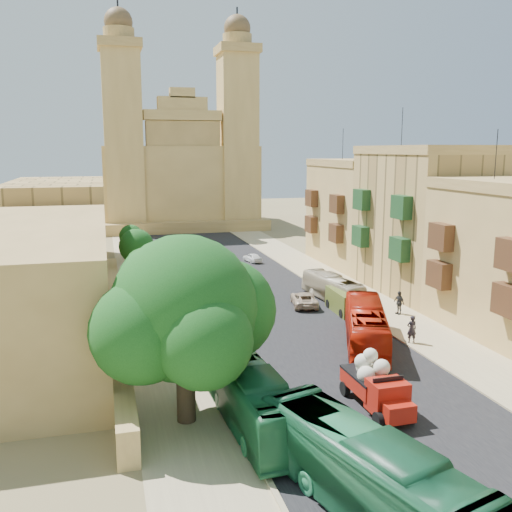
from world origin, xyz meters
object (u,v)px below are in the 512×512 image
olive_pickup (345,302)px  car_cream (304,299)px  street_tree_d (131,237)px  pedestrian_a (412,329)px  pedestrian_c (399,303)px  car_dkblue (175,255)px  car_blue_a (228,307)px  car_white_a (237,300)px  church (179,172)px  bus_green_south (370,475)px  street_tree_a (159,317)px  street_tree_c (136,246)px  street_tree_b (145,270)px  ficus_tree (186,313)px  bus_red_east (366,326)px  bus_cream_east (332,288)px  car_blue_b (188,248)px  red_truck (377,384)px  bus_green_north (251,396)px  car_white_b (252,258)px

olive_pickup → car_cream: size_ratio=1.02×
street_tree_d → pedestrian_a: 40.41m
olive_pickup → pedestrian_c: (4.05, -1.72, 0.08)m
car_dkblue → car_blue_a: bearing=-101.4°
car_white_a → street_tree_d: bearing=109.0°
church → car_cream: (3.44, -55.95, -8.90)m
bus_green_south → street_tree_a: bearing=92.9°
street_tree_d → olive_pickup: (16.12, -28.00, -2.04)m
street_tree_d → car_dkblue: street_tree_d is taller
car_blue_a → pedestrian_a: size_ratio=2.13×
street_tree_a → street_tree_c: (0.00, 24.00, 0.57)m
car_cream → street_tree_b: bearing=6.3°
church → pedestrian_a: church is taller
ficus_tree → bus_red_east: size_ratio=0.89×
car_cream → car_blue_a: bearing=21.9°
bus_cream_east → pedestrian_a: bearing=87.7°
car_blue_b → bus_green_south: bearing=-72.6°
car_blue_a → pedestrian_c: (13.79, -3.16, 0.26)m
church → red_truck: church is taller
church → ficus_tree: (-9.42, -74.61, -3.92)m
street_tree_d → bus_green_south: street_tree_d is taller
olive_pickup → car_white_a: (-8.33, 4.21, -0.34)m
bus_cream_east → car_blue_b: (-9.08, 26.98, -0.45)m
street_tree_a → car_blue_a: size_ratio=1.10×
car_blue_a → pedestrian_a: pedestrian_a is taller
bus_cream_east → pedestrian_a: (1.00, -12.04, -0.18)m
pedestrian_a → pedestrian_c: size_ratio=1.01×
car_dkblue → bus_green_south: bearing=-103.0°
street_tree_c → car_blue_b: street_tree_c is taller
church → pedestrian_c: size_ratio=18.50×
car_dkblue → car_white_a: bearing=-97.6°
red_truck → olive_pickup: red_truck is taller
red_truck → bus_red_east: size_ratio=0.50×
red_truck → bus_cream_east: bearing=73.5°
ficus_tree → bus_green_south: bearing=-59.7°
bus_green_north → car_blue_a: bus_green_north is taller
bus_cream_east → car_white_b: 19.47m
street_tree_c → olive_pickup: (16.12, -16.00, -2.78)m
street_tree_c → bus_green_south: street_tree_c is taller
car_blue_b → bus_red_east: bearing=-61.5°
church → olive_pickup: church is taller
street_tree_b → car_white_b: size_ratio=1.71×
olive_pickup → car_white_b: olive_pickup is taller
bus_red_east → car_blue_a: size_ratio=2.51×
bus_green_north → car_white_a: bearing=75.8°
bus_green_north → car_dkblue: bus_green_north is taller
car_white_b → street_tree_a: bearing=53.6°
bus_green_south → car_white_a: bearing=70.2°
olive_pickup → car_dkblue: size_ratio=1.22×
red_truck → bus_green_north: size_ratio=0.49×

